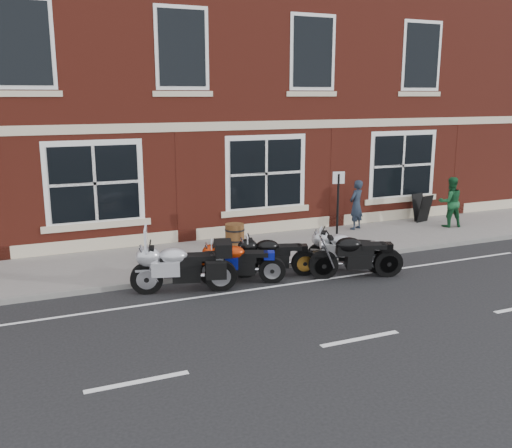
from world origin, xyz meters
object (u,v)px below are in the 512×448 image
object	(u,v)px
pedestrian_left	(356,205)
parking_sign	(338,207)
pedestrian_right	(450,202)
moto_sport_black	(273,255)
a_board_sign	(422,208)
moto_touring_silver	(180,265)
moto_sport_red	(240,261)
moto_naked_black	(354,254)
moto_sport_silver	(347,249)
barrel_planter	(235,235)

from	to	relation	value
pedestrian_left	parking_sign	xyz separation A→B (m)	(-2.12, -2.36, 0.50)
pedestrian_right	parking_sign	bearing A→B (deg)	30.86
moto_sport_black	a_board_sign	size ratio (longest dim) A/B	2.19
moto_touring_silver	pedestrian_right	distance (m)	9.87
moto_sport_red	pedestrian_right	bearing A→B (deg)	-52.44
pedestrian_right	a_board_sign	size ratio (longest dim) A/B	1.75
moto_sport_black	pedestrian_left	world-z (taller)	pedestrian_left
moto_sport_red	pedestrian_left	distance (m)	6.09
moto_sport_black	pedestrian_left	bearing A→B (deg)	-38.16
moto_touring_silver	parking_sign	distance (m)	4.66
moto_naked_black	pedestrian_right	bearing A→B (deg)	-44.45
moto_naked_black	pedestrian_left	distance (m)	4.64
moto_touring_silver	moto_naked_black	size ratio (longest dim) A/B	1.03
moto_sport_black	moto_sport_silver	xyz separation A→B (m)	(1.88, -0.29, 0.01)
moto_sport_silver	barrel_planter	world-z (taller)	moto_sport_silver
moto_naked_black	pedestrian_left	size ratio (longest dim) A/B	1.42
moto_sport_red	barrel_planter	distance (m)	2.93
moto_sport_silver	moto_naked_black	world-z (taller)	moto_naked_black
pedestrian_left	barrel_planter	xyz separation A→B (m)	(-4.25, -0.39, -0.47)
moto_naked_black	pedestrian_left	xyz separation A→B (m)	(2.55, 3.87, 0.31)
a_board_sign	parking_sign	size ratio (longest dim) A/B	0.41
moto_sport_silver	pedestrian_right	size ratio (longest dim) A/B	1.07
moto_sport_red	barrel_planter	xyz separation A→B (m)	(0.95, 2.77, -0.10)
moto_sport_red	pedestrian_right	distance (m)	8.48
pedestrian_right	barrel_planter	xyz separation A→B (m)	(-7.21, 0.49, -0.49)
moto_sport_silver	pedestrian_right	distance (m)	5.88
moto_touring_silver	moto_sport_black	world-z (taller)	moto_touring_silver
a_board_sign	barrel_planter	xyz separation A→B (m)	(-6.88, -0.46, -0.15)
moto_sport_black	pedestrian_right	bearing A→B (deg)	-56.96
moto_sport_silver	moto_naked_black	bearing A→B (deg)	-157.14
moto_sport_silver	pedestrian_left	xyz separation A→B (m)	(2.39, 3.29, 0.36)
moto_sport_red	pedestrian_right	world-z (taller)	pedestrian_right
moto_touring_silver	barrel_planter	size ratio (longest dim) A/B	3.67
moto_sport_black	pedestrian_right	xyz separation A→B (m)	(7.23, 2.12, 0.39)
pedestrian_left	barrel_planter	distance (m)	4.29
pedestrian_right	moto_sport_red	bearing A→B (deg)	30.27
moto_sport_silver	pedestrian_right	bearing A→B (deg)	-27.12
pedestrian_left	a_board_sign	size ratio (longest dim) A/B	1.69
moto_sport_black	moto_naked_black	xyz separation A→B (m)	(1.72, -0.86, 0.05)
moto_touring_silver	barrel_planter	xyz separation A→B (m)	(2.38, 2.85, -0.19)
moto_sport_silver	pedestrian_right	world-z (taller)	pedestrian_right
moto_sport_black	pedestrian_right	distance (m)	7.54
moto_sport_black	pedestrian_left	distance (m)	5.23
moto_naked_black	pedestrian_right	world-z (taller)	pedestrian_right
pedestrian_left	a_board_sign	bearing A→B (deg)	156.18
parking_sign	moto_touring_silver	bearing A→B (deg)	-154.48
pedestrian_left	barrel_planter	world-z (taller)	pedestrian_left
moto_sport_black	moto_sport_silver	distance (m)	1.90
moto_sport_silver	parking_sign	size ratio (longest dim) A/B	0.77
barrel_planter	moto_sport_black	bearing A→B (deg)	-90.43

